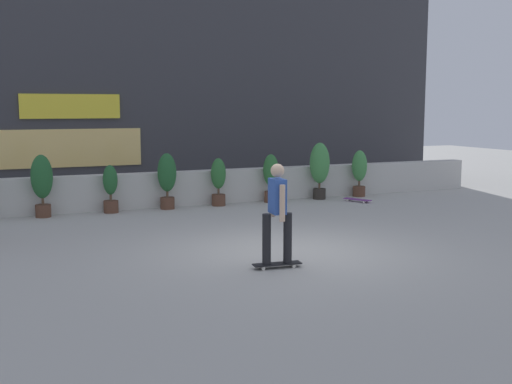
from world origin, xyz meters
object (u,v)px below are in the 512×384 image
(potted_plant_4, at_px, (218,180))
(skater_foreground, at_px, (277,211))
(potted_plant_5, at_px, (271,176))
(potted_plant_6, at_px, (320,166))
(skateboard_near_camera, at_px, (357,200))
(potted_plant_3, at_px, (167,177))
(potted_plant_1, at_px, (42,181))
(potted_plant_7, at_px, (359,171))
(potted_plant_2, at_px, (110,188))

(potted_plant_4, height_order, skater_foreground, skater_foreground)
(potted_plant_4, bearing_deg, potted_plant_5, -0.00)
(potted_plant_6, xyz_separation_m, skateboard_near_camera, (0.70, -0.88, -0.87))
(skateboard_near_camera, bearing_deg, potted_plant_3, 170.23)
(potted_plant_1, relative_size, potted_plant_5, 1.13)
(potted_plant_6, bearing_deg, skater_foreground, -124.10)
(potted_plant_6, distance_m, potted_plant_7, 1.33)
(potted_plant_4, xyz_separation_m, skateboard_near_camera, (3.73, -0.88, -0.62))
(potted_plant_4, bearing_deg, potted_plant_7, -0.00)
(skater_foreground, distance_m, skateboard_near_camera, 7.66)
(potted_plant_6, bearing_deg, potted_plant_5, -180.00)
(potted_plant_3, relative_size, skateboard_near_camera, 1.77)
(potted_plant_1, relative_size, potted_plant_3, 1.04)
(potted_plant_3, height_order, potted_plant_4, potted_plant_3)
(potted_plant_1, bearing_deg, potted_plant_7, -0.00)
(potted_plant_1, height_order, potted_plant_5, potted_plant_1)
(potted_plant_4, relative_size, potted_plant_6, 0.79)
(potted_plant_2, height_order, skater_foreground, skater_foreground)
(potted_plant_2, xyz_separation_m, skater_foreground, (1.43, -6.52, 0.32))
(potted_plant_4, distance_m, skater_foreground, 6.67)
(potted_plant_7, distance_m, skater_foreground, 8.68)
(potted_plant_4, height_order, potted_plant_7, potted_plant_7)
(skater_foreground, bearing_deg, potted_plant_1, 114.90)
(potted_plant_5, height_order, skater_foreground, skater_foreground)
(potted_plant_4, xyz_separation_m, potted_plant_5, (1.52, -0.00, 0.05))
(potted_plant_4, bearing_deg, potted_plant_6, 0.00)
(potted_plant_4, height_order, skateboard_near_camera, potted_plant_4)
(skater_foreground, bearing_deg, potted_plant_3, 90.01)
(potted_plant_1, relative_size, potted_plant_6, 0.93)
(potted_plant_3, xyz_separation_m, skateboard_near_camera, (5.11, -0.88, -0.76))
(potted_plant_1, relative_size, skater_foreground, 0.87)
(potted_plant_5, bearing_deg, skater_foreground, -114.00)
(potted_plant_3, bearing_deg, skateboard_near_camera, -9.77)
(potted_plant_5, relative_size, potted_plant_6, 0.82)
(potted_plant_4, distance_m, skateboard_near_camera, 3.88)
(potted_plant_1, bearing_deg, potted_plant_6, 0.00)
(potted_plant_2, xyz_separation_m, potted_plant_3, (1.43, 0.00, 0.20))
(potted_plant_2, height_order, potted_plant_5, potted_plant_5)
(potted_plant_1, xyz_separation_m, potted_plant_2, (1.59, 0.00, -0.24))
(potted_plant_1, relative_size, potted_plant_2, 1.26)
(potted_plant_5, bearing_deg, potted_plant_6, 0.00)
(potted_plant_4, distance_m, potted_plant_5, 1.52)
(skateboard_near_camera, bearing_deg, potted_plant_1, 173.82)
(potted_plant_2, relative_size, potted_plant_4, 0.94)
(potted_plant_6, height_order, potted_plant_7, potted_plant_6)
(potted_plant_2, xyz_separation_m, potted_plant_4, (2.82, 0.00, 0.07))
(skater_foreground, bearing_deg, potted_plant_2, 102.40)
(potted_plant_2, relative_size, potted_plant_6, 0.74)
(potted_plant_4, relative_size, skater_foreground, 0.74)
(potted_plant_5, distance_m, potted_plant_7, 2.82)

